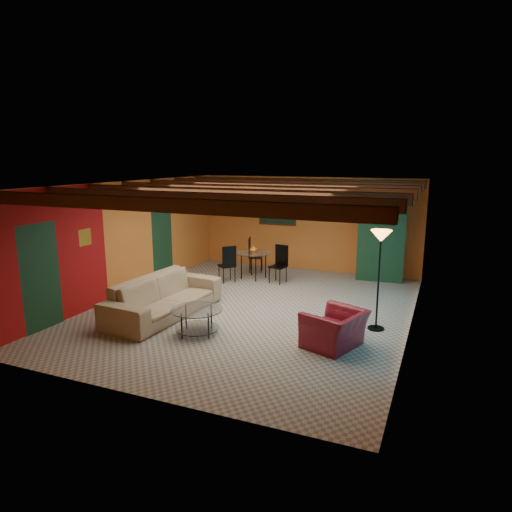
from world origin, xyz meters
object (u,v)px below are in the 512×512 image
at_px(floor_lamp, 379,280).
at_px(vase, 254,239).
at_px(sofa, 164,297).
at_px(armoire, 382,242).
at_px(potted_plant, 385,194).
at_px(coffee_table, 197,321).
at_px(armchair, 335,329).
at_px(dining_table, 254,260).

bearing_deg(floor_lamp, vase, 144.93).
bearing_deg(sofa, armoire, -34.35).
bearing_deg(potted_plant, armoire, 0.00).
bearing_deg(sofa, floor_lamp, -73.90).
bearing_deg(floor_lamp, coffee_table, -153.24).
distance_m(armchair, floor_lamp, 1.42).
distance_m(sofa, potted_plant, 6.34).
bearing_deg(armoire, coffee_table, -119.17).
distance_m(potted_plant, vase, 3.65).
height_order(sofa, armoire, armoire).
distance_m(armoire, vase, 3.45).
height_order(dining_table, potted_plant, potted_plant).
relative_size(armoire, vase, 10.40).
bearing_deg(potted_plant, dining_table, -158.31).
height_order(sofa, potted_plant, potted_plant).
bearing_deg(potted_plant, vase, -158.31).
xyz_separation_m(coffee_table, dining_table, (-0.60, 4.11, 0.25)).
height_order(coffee_table, dining_table, dining_table).
bearing_deg(vase, armchair, -50.02).
distance_m(coffee_table, vase, 4.24).
relative_size(armchair, dining_table, 0.52).
relative_size(armoire, potted_plant, 4.24).
distance_m(sofa, armchair, 3.65).
height_order(dining_table, vase, vase).
bearing_deg(armoire, dining_table, -161.67).
relative_size(coffee_table, vase, 4.90).
bearing_deg(armoire, armchair, -94.48).
relative_size(sofa, potted_plant, 5.77).
bearing_deg(dining_table, vase, 0.00).
relative_size(dining_table, potted_plant, 3.98).
distance_m(coffee_table, potted_plant, 6.32).
relative_size(sofa, armchair, 2.80).
bearing_deg(armchair, vase, -120.38).
bearing_deg(vase, floor_lamp, -35.07).
height_order(dining_table, floor_lamp, floor_lamp).
relative_size(sofa, dining_table, 1.45).
bearing_deg(armoire, potted_plant, 0.00).
xyz_separation_m(armchair, floor_lamp, (0.55, 1.14, 0.64)).
height_order(sofa, coffee_table, sofa).
distance_m(dining_table, potted_plant, 3.89).
xyz_separation_m(armchair, vase, (-3.11, 3.71, 0.77)).
xyz_separation_m(dining_table, floor_lamp, (3.66, -2.57, 0.47)).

